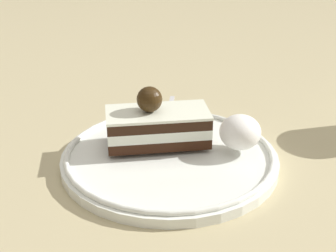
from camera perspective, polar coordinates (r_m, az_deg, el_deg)
name	(u,v)px	position (r m, az deg, el deg)	size (l,w,h in m)	color
ground_plane	(174,153)	(0.55, 0.71, -3.37)	(2.40, 2.40, 0.00)	tan
dessert_plate	(168,156)	(0.53, 0.00, -3.73)	(0.24, 0.24, 0.02)	white
cake_slice	(155,125)	(0.53, -1.55, 0.10)	(0.12, 0.07, 0.07)	black
whipped_cream_dollop	(238,132)	(0.53, 8.60, -0.72)	(0.05, 0.05, 0.04)	white
fork	(167,114)	(0.61, -0.11, 1.47)	(0.02, 0.11, 0.00)	silver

